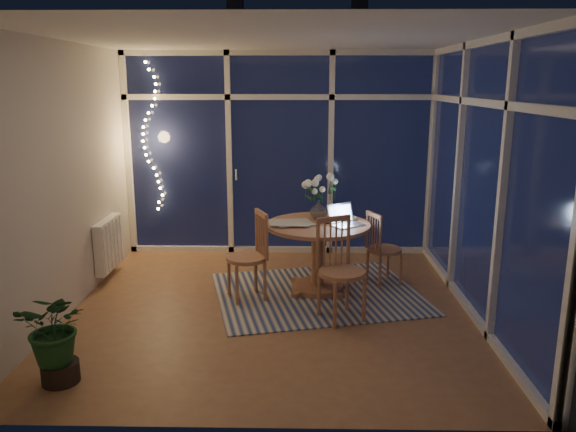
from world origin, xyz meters
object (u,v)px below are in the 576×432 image
object	(u,v)px
chair_front	(342,270)
laptop	(348,215)
dining_table	(318,257)
chair_right	(385,248)
potted_plant	(57,336)
chair_left	(246,256)
flower_vase	(319,209)

from	to	relation	value
chair_front	laptop	distance (m)	0.78
dining_table	chair_right	xyz separation A→B (m)	(0.75, 0.23, 0.05)
chair_right	laptop	size ratio (longest dim) A/B	2.64
dining_table	potted_plant	xyz separation A→B (m)	(-2.00, -1.95, 0.00)
laptop	potted_plant	size ratio (longest dim) A/B	0.42
chair_left	laptop	xyz separation A→B (m)	(1.05, 0.17, 0.40)
flower_vase	dining_table	bearing A→B (deg)	-92.54
chair_front	potted_plant	bearing A→B (deg)	-177.13
chair_left	chair_front	bearing A→B (deg)	39.20
chair_front	laptop	size ratio (longest dim) A/B	3.09
dining_table	chair_front	world-z (taller)	chair_front
flower_vase	potted_plant	world-z (taller)	flower_vase
dining_table	flower_vase	xyz separation A→B (m)	(0.01, 0.23, 0.48)
dining_table	chair_left	world-z (taller)	chair_left
dining_table	potted_plant	size ratio (longest dim) A/B	1.45
chair_left	dining_table	bearing A→B (deg)	85.98
laptop	chair_front	bearing A→B (deg)	-133.96
potted_plant	flower_vase	bearing A→B (deg)	47.34
dining_table	flower_vase	size ratio (longest dim) A/B	5.26
chair_right	potted_plant	world-z (taller)	chair_right
chair_right	flower_vase	world-z (taller)	flower_vase
chair_front	laptop	world-z (taller)	chair_front
chair_right	potted_plant	xyz separation A→B (m)	(-2.75, -2.18, -0.04)
chair_left	flower_vase	xyz separation A→B (m)	(0.75, 0.48, 0.39)
chair_right	potted_plant	distance (m)	3.51
potted_plant	dining_table	bearing A→B (deg)	44.31
chair_left	potted_plant	xyz separation A→B (m)	(-1.25, -1.70, -0.09)
chair_front	potted_plant	xyz separation A→B (m)	(-2.20, -1.20, -0.12)
chair_front	dining_table	bearing A→B (deg)	79.27
chair_right	chair_front	xyz separation A→B (m)	(-0.55, -0.98, 0.07)
dining_table	chair_front	distance (m)	0.79
chair_left	potted_plant	distance (m)	2.11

